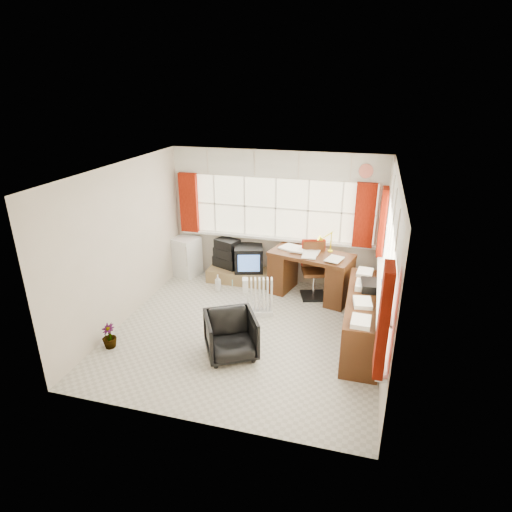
{
  "coord_description": "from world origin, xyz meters",
  "views": [
    {
      "loc": [
        1.65,
        -5.5,
        3.58
      ],
      "look_at": [
        0.01,
        0.55,
        1.05
      ],
      "focal_mm": 30.0,
      "sensor_mm": 36.0,
      "label": 1
    }
  ],
  "objects_px": {
    "tv_bench": "(244,276)",
    "mini_fridge": "(186,256)",
    "task_chair": "(314,267)",
    "desk_lamp": "(331,237)",
    "radiator": "(259,300)",
    "office_chair": "(231,335)",
    "desk": "(311,272)",
    "credenza": "(363,318)",
    "crt_tv": "(249,258)"
  },
  "relations": [
    {
      "from": "radiator",
      "to": "credenza",
      "type": "bearing_deg",
      "value": -12.02
    },
    {
      "from": "office_chair",
      "to": "desk_lamp",
      "type": "bearing_deg",
      "value": 35.53
    },
    {
      "from": "mini_fridge",
      "to": "task_chair",
      "type": "bearing_deg",
      "value": -4.86
    },
    {
      "from": "desk_lamp",
      "to": "tv_bench",
      "type": "height_order",
      "value": "desk_lamp"
    },
    {
      "from": "desk_lamp",
      "to": "crt_tv",
      "type": "distance_m",
      "value": 1.65
    },
    {
      "from": "desk_lamp",
      "to": "mini_fridge",
      "type": "bearing_deg",
      "value": 177.94
    },
    {
      "from": "desk",
      "to": "task_chair",
      "type": "xyz_separation_m",
      "value": [
        0.04,
        0.07,
        0.09
      ]
    },
    {
      "from": "radiator",
      "to": "tv_bench",
      "type": "relative_size",
      "value": 0.47
    },
    {
      "from": "desk",
      "to": "mini_fridge",
      "type": "distance_m",
      "value": 2.54
    },
    {
      "from": "radiator",
      "to": "credenza",
      "type": "distance_m",
      "value": 1.71
    },
    {
      "from": "desk_lamp",
      "to": "tv_bench",
      "type": "bearing_deg",
      "value": 177.9
    },
    {
      "from": "desk",
      "to": "task_chair",
      "type": "height_order",
      "value": "task_chair"
    },
    {
      "from": "credenza",
      "to": "crt_tv",
      "type": "distance_m",
      "value": 2.68
    },
    {
      "from": "task_chair",
      "to": "tv_bench",
      "type": "bearing_deg",
      "value": 172.61
    },
    {
      "from": "desk_lamp",
      "to": "radiator",
      "type": "height_order",
      "value": "desk_lamp"
    },
    {
      "from": "desk_lamp",
      "to": "credenza",
      "type": "xyz_separation_m",
      "value": [
        0.66,
        -1.46,
        -0.7
      ]
    },
    {
      "from": "desk_lamp",
      "to": "credenza",
      "type": "distance_m",
      "value": 1.75
    },
    {
      "from": "radiator",
      "to": "crt_tv",
      "type": "bearing_deg",
      "value": 113.85
    },
    {
      "from": "crt_tv",
      "to": "desk",
      "type": "bearing_deg",
      "value": -12.5
    },
    {
      "from": "radiator",
      "to": "task_chair",
      "type": "bearing_deg",
      "value": 53.2
    },
    {
      "from": "task_chair",
      "to": "crt_tv",
      "type": "xyz_separation_m",
      "value": [
        -1.27,
        0.2,
        -0.05
      ]
    },
    {
      "from": "desk_lamp",
      "to": "credenza",
      "type": "relative_size",
      "value": 0.19
    },
    {
      "from": "desk",
      "to": "radiator",
      "type": "bearing_deg",
      "value": -127.24
    },
    {
      "from": "office_chair",
      "to": "desk",
      "type": "bearing_deg",
      "value": 40.52
    },
    {
      "from": "office_chair",
      "to": "tv_bench",
      "type": "xyz_separation_m",
      "value": [
        -0.52,
        2.37,
        -0.19
      ]
    },
    {
      "from": "tv_bench",
      "to": "radiator",
      "type": "bearing_deg",
      "value": -62.17
    },
    {
      "from": "tv_bench",
      "to": "desk_lamp",
      "type": "bearing_deg",
      "value": -2.1
    },
    {
      "from": "desk",
      "to": "credenza",
      "type": "distance_m",
      "value": 1.6
    },
    {
      "from": "credenza",
      "to": "mini_fridge",
      "type": "bearing_deg",
      "value": 155.88
    },
    {
      "from": "desk_lamp",
      "to": "mini_fridge",
      "type": "height_order",
      "value": "desk_lamp"
    },
    {
      "from": "tv_bench",
      "to": "mini_fridge",
      "type": "relative_size",
      "value": 1.8
    },
    {
      "from": "crt_tv",
      "to": "mini_fridge",
      "type": "distance_m",
      "value": 1.3
    },
    {
      "from": "task_chair",
      "to": "tv_bench",
      "type": "relative_size",
      "value": 0.73
    },
    {
      "from": "task_chair",
      "to": "mini_fridge",
      "type": "distance_m",
      "value": 2.58
    },
    {
      "from": "desk",
      "to": "crt_tv",
      "type": "bearing_deg",
      "value": 167.5
    },
    {
      "from": "desk",
      "to": "office_chair",
      "type": "bearing_deg",
      "value": -110.54
    },
    {
      "from": "desk_lamp",
      "to": "mini_fridge",
      "type": "xyz_separation_m",
      "value": [
        -2.83,
        0.1,
        -0.7
      ]
    },
    {
      "from": "office_chair",
      "to": "tv_bench",
      "type": "distance_m",
      "value": 2.43
    },
    {
      "from": "task_chair",
      "to": "radiator",
      "type": "xyz_separation_m",
      "value": [
        -0.74,
        -0.99,
        -0.27
      ]
    },
    {
      "from": "tv_bench",
      "to": "task_chair",
      "type": "bearing_deg",
      "value": -7.39
    },
    {
      "from": "office_chair",
      "to": "credenza",
      "type": "relative_size",
      "value": 0.35
    },
    {
      "from": "desk",
      "to": "desk_lamp",
      "type": "bearing_deg",
      "value": 31.02
    },
    {
      "from": "task_chair",
      "to": "credenza",
      "type": "xyz_separation_m",
      "value": [
        0.92,
        -1.34,
        -0.15
      ]
    },
    {
      "from": "credenza",
      "to": "crt_tv",
      "type": "height_order",
      "value": "credenza"
    },
    {
      "from": "office_chair",
      "to": "radiator",
      "type": "relative_size",
      "value": 1.06
    },
    {
      "from": "desk_lamp",
      "to": "office_chair",
      "type": "bearing_deg",
      "value": -115.54
    },
    {
      "from": "credenza",
      "to": "tv_bench",
      "type": "height_order",
      "value": "credenza"
    },
    {
      "from": "desk",
      "to": "credenza",
      "type": "relative_size",
      "value": 0.78
    },
    {
      "from": "office_chair",
      "to": "crt_tv",
      "type": "height_order",
      "value": "crt_tv"
    },
    {
      "from": "desk",
      "to": "desk_lamp",
      "type": "distance_m",
      "value": 0.72
    }
  ]
}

